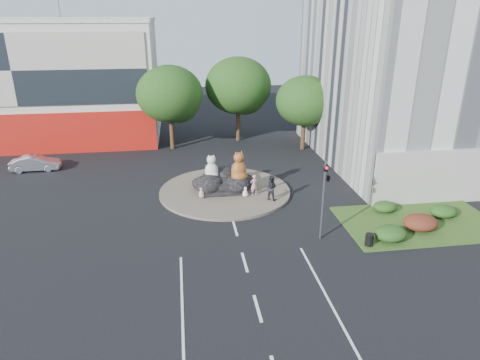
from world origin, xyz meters
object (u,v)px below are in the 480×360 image
object	(u,v)px
cat_tabby	(239,166)
pedestrian_pink	(254,185)
kitten_calico	(202,192)
kitten_white	(245,191)
litter_bin	(369,240)
cat_white	(211,167)
pedestrian_dark	(271,188)
parked_car	(35,163)

from	to	relation	value
cat_tabby	pedestrian_pink	xyz separation A→B (m)	(1.01, -0.92, -1.25)
kitten_calico	cat_tabby	bearing A→B (deg)	41.74
kitten_calico	kitten_white	distance (m)	3.21
pedestrian_pink	litter_bin	size ratio (longest dim) A/B	2.16
cat_white	kitten_calico	distance (m)	2.16
kitten_white	pedestrian_pink	bearing A→B (deg)	-43.55
pedestrian_dark	kitten_calico	bearing A→B (deg)	18.40
cat_white	litter_bin	world-z (taller)	cat_white
cat_white	pedestrian_pink	distance (m)	3.52
cat_tabby	litter_bin	bearing A→B (deg)	-72.09
pedestrian_pink	parked_car	world-z (taller)	pedestrian_pink
cat_tabby	pedestrian_pink	world-z (taller)	cat_tabby
cat_white	kitten_calico	world-z (taller)	cat_white
pedestrian_dark	pedestrian_pink	bearing A→B (deg)	-11.73
kitten_white	cat_white	bearing A→B (deg)	91.29
kitten_white	litter_bin	xyz separation A→B (m)	(6.14, -7.98, -0.11)
cat_tabby	pedestrian_pink	distance (m)	1.84
litter_bin	cat_tabby	bearing A→B (deg)	125.64
litter_bin	cat_white	bearing A→B (deg)	131.46
pedestrian_dark	cat_tabby	bearing A→B (deg)	-11.52
cat_tabby	pedestrian_dark	size ratio (longest dim) A/B	1.25
pedestrian_dark	parked_car	bearing A→B (deg)	4.38
cat_white	litter_bin	bearing A→B (deg)	-45.30
kitten_calico	cat_white	bearing A→B (deg)	83.90
kitten_calico	kitten_white	bearing A→B (deg)	21.87
cat_tabby	kitten_white	size ratio (longest dim) A/B	2.88
kitten_calico	pedestrian_pink	bearing A→B (deg)	24.50
kitten_white	pedestrian_dark	xyz separation A→B (m)	(1.74, -0.86, 0.52)
litter_bin	kitten_calico	bearing A→B (deg)	138.63
cat_white	cat_tabby	distance (m)	2.09
cat_tabby	litter_bin	size ratio (longest dim) A/B	3.09
cat_white	kitten_calico	xyz separation A→B (m)	(-0.87, -1.37, -1.44)
parked_car	litter_bin	xyz separation A→B (m)	(23.32, -16.60, -0.18)
parked_car	cat_white	bearing A→B (deg)	-116.98
cat_tabby	pedestrian_pink	bearing A→B (deg)	-60.02
parked_car	pedestrian_dark	bearing A→B (deg)	-118.31
parked_car	pedestrian_pink	bearing A→B (deg)	-117.15
cat_white	litter_bin	xyz separation A→B (m)	(8.48, -9.59, -1.57)
kitten_calico	pedestrian_dark	bearing A→B (deg)	13.69
cat_white	pedestrian_dark	size ratio (longest dim) A/B	1.05
kitten_calico	pedestrian_pink	size ratio (longest dim) A/B	0.53
parked_car	litter_bin	size ratio (longest dim) A/B	5.48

